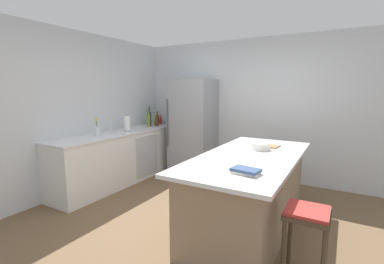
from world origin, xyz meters
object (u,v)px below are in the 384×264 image
gin_bottle (154,120)px  olive_oil_bottle (149,120)px  syrup_bottle (157,121)px  hot_sauce_bottle (161,120)px  refrigerator (193,127)px  whiskey_bottle (158,119)px  wine_bottle (149,119)px  cookbook_stack (246,171)px  mixing_bowl (261,146)px  sink_faucet (112,124)px  cutting_board (265,145)px  paper_towel_roll (127,124)px  bar_stool (307,223)px  flower_vase (97,130)px  kitchen_island (249,192)px

gin_bottle → olive_oil_bottle: size_ratio=0.80×
syrup_bottle → hot_sauce_bottle: bearing=111.1°
refrigerator → whiskey_bottle: (-0.90, 0.04, 0.10)m
whiskey_bottle → wine_bottle: wine_bottle is taller
cookbook_stack → mixing_bowl: bearing=98.7°
sink_faucet → cutting_board: 2.63m
paper_towel_roll → mixing_bowl: size_ratio=1.34×
refrigerator → bar_stool: size_ratio=2.74×
olive_oil_bottle → mixing_bowl: olive_oil_bottle is taller
whiskey_bottle → cookbook_stack: (2.77, -2.35, -0.10)m
sink_faucet → olive_oil_bottle: olive_oil_bottle is taller
syrup_bottle → cutting_board: 2.62m
whiskey_bottle → syrup_bottle: whiskey_bottle is taller
paper_towel_roll → hot_sauce_bottle: bearing=93.5°
hot_sauce_bottle → wine_bottle: 0.39m
paper_towel_roll → flower_vase: bearing=-93.0°
flower_vase → wine_bottle: size_ratio=0.76×
sink_faucet → cookbook_stack: bearing=-20.4°
bar_stool → hot_sauce_bottle: 4.12m
bar_stool → hot_sauce_bottle: bearing=143.6°
refrigerator → gin_bottle: refrigerator is taller
whiskey_bottle → olive_oil_bottle: olive_oil_bottle is taller
hot_sauce_bottle → gin_bottle: (-0.02, -0.19, 0.03)m
kitchen_island → whiskey_bottle: bearing=147.6°
mixing_bowl → gin_bottle: bearing=155.4°
hot_sauce_bottle → syrup_bottle: 0.32m
cookbook_stack → cutting_board: 1.32m
sink_faucet → mixing_bowl: sink_faucet is taller
paper_towel_roll → olive_oil_bottle: bearing=90.9°
gin_bottle → paper_towel_roll: bearing=-84.2°
refrigerator → flower_vase: 1.85m
flower_vase → cookbook_stack: flower_vase is taller
kitchen_island → hot_sauce_bottle: bearing=146.0°
cutting_board → refrigerator: bearing=149.8°
kitchen_island → flower_vase: size_ratio=7.47×
hot_sauce_bottle → bar_stool: bearing=-36.4°
flower_vase → hot_sauce_bottle: size_ratio=1.49×
refrigerator → hot_sauce_bottle: bearing=170.6°
paper_towel_roll → syrup_bottle: 0.82m
sink_faucet → olive_oil_bottle: size_ratio=0.89×
gin_bottle → cookbook_stack: 3.59m
paper_towel_roll → cutting_board: (2.53, -0.02, -0.14)m
flower_vase → refrigerator: bearing=62.1°
gin_bottle → wine_bottle: 0.20m
kitchen_island → paper_towel_roll: (-2.51, 0.62, 0.60)m
mixing_bowl → syrup_bottle: bearing=156.2°
wine_bottle → cookbook_stack: wine_bottle is taller
flower_vase → sink_faucet: bearing=97.3°
refrigerator → sink_faucet: bearing=-125.5°
cookbook_stack → mixing_bowl: (-0.16, 1.06, 0.02)m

